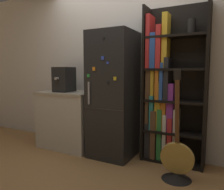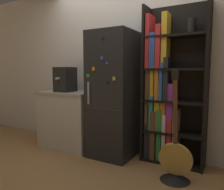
# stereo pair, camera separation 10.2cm
# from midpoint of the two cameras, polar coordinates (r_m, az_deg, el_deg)

# --- Properties ---
(ground_plane) EXTENTS (16.00, 16.00, 0.00)m
(ground_plane) POSITION_cam_midpoint_polar(r_m,az_deg,el_deg) (3.15, -2.01, -16.28)
(ground_plane) COLOR #A87542
(wall_back) EXTENTS (8.00, 0.05, 2.60)m
(wall_back) POSITION_cam_midpoint_polar(r_m,az_deg,el_deg) (3.34, 2.02, 7.82)
(wall_back) COLOR silver
(wall_back) RESTS_ON ground_plane
(refrigerator) EXTENTS (0.59, 0.61, 1.75)m
(refrigerator) POSITION_cam_midpoint_polar(r_m,az_deg,el_deg) (3.07, -0.59, -0.00)
(refrigerator) COLOR black
(refrigerator) RESTS_ON ground_plane
(bookshelf) EXTENTS (0.80, 0.30, 2.05)m
(bookshelf) POSITION_cam_midpoint_polar(r_m,az_deg,el_deg) (2.96, 13.15, 0.43)
(bookshelf) COLOR black
(bookshelf) RESTS_ON ground_plane
(kitchen_counter) EXTENTS (0.91, 0.61, 0.89)m
(kitchen_counter) POSITION_cam_midpoint_polar(r_m,az_deg,el_deg) (3.58, -11.93, -6.19)
(kitchen_counter) COLOR beige
(kitchen_counter) RESTS_ON ground_plane
(espresso_machine) EXTENTS (0.26, 0.33, 0.38)m
(espresso_machine) POSITION_cam_midpoint_polar(r_m,az_deg,el_deg) (3.50, -13.24, 3.96)
(espresso_machine) COLOR black
(espresso_machine) RESTS_ON kitchen_counter
(guitar) EXTENTS (0.37, 0.33, 1.23)m
(guitar) POSITION_cam_midpoint_polar(r_m,az_deg,el_deg) (2.63, 15.44, -17.10)
(guitar) COLOR black
(guitar) RESTS_ON ground_plane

